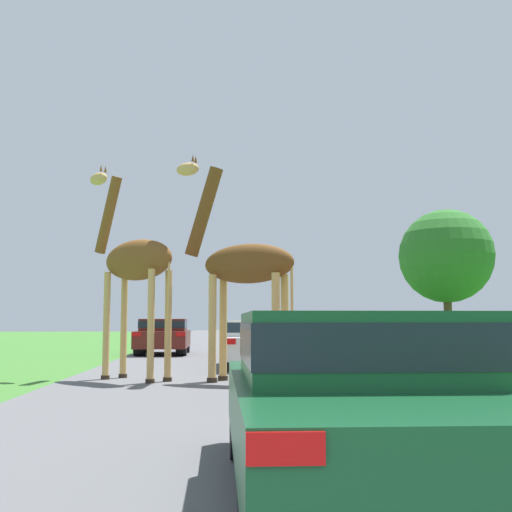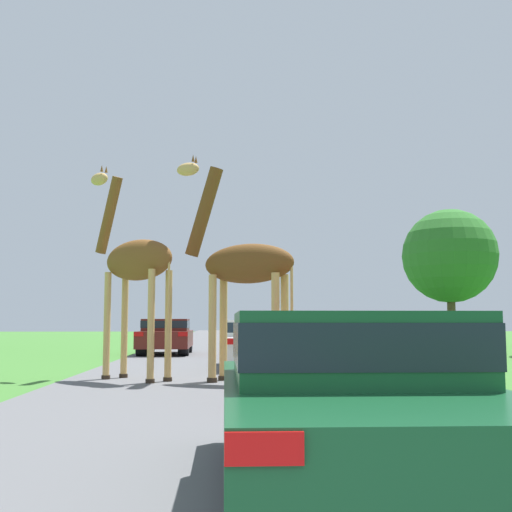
{
  "view_description": "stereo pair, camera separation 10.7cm",
  "coord_description": "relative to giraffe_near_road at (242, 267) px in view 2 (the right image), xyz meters",
  "views": [
    {
      "loc": [
        -0.06,
        0.16,
        1.29
      ],
      "look_at": [
        0.72,
        13.76,
        2.67
      ],
      "focal_mm": 45.0,
      "sensor_mm": 36.0,
      "label": 1
    },
    {
      "loc": [
        0.05,
        0.15,
        1.29
      ],
      "look_at": [
        0.72,
        13.76,
        2.67
      ],
      "focal_mm": 45.0,
      "sensor_mm": 36.0,
      "label": 2
    }
  ],
  "objects": [
    {
      "name": "giraffe_near_road",
      "position": [
        0.0,
        0.0,
        0.0
      ],
      "size": [
        2.72,
        1.64,
        5.02
      ],
      "rotation": [
        0.0,
        0.0,
        1.11
      ],
      "color": "tan",
      "rests_on": "ground"
    },
    {
      "name": "giraffe_companion",
      "position": [
        -2.37,
        0.67,
        0.1
      ],
      "size": [
        2.35,
        2.13,
        4.98
      ],
      "rotation": [
        0.0,
        0.0,
        0.85
      ],
      "color": "tan",
      "rests_on": "ground"
    },
    {
      "name": "car_rear_follower",
      "position": [
        1.25,
        8.87,
        -1.72
      ],
      "size": [
        1.98,
        4.24,
        1.37
      ],
      "color": "navy",
      "rests_on": "ground"
    },
    {
      "name": "car_queue_right",
      "position": [
        -2.65,
        11.69,
        -1.71
      ],
      "size": [
        1.93,
        4.09,
        1.37
      ],
      "color": "#561914",
      "rests_on": "ground"
    },
    {
      "name": "car_verge_right",
      "position": [
        2.34,
        16.39,
        -1.67
      ],
      "size": [
        1.82,
        4.49,
        1.46
      ],
      "color": "black",
      "rests_on": "ground"
    },
    {
      "name": "car_far_ahead",
      "position": [
        1.73,
        -3.41,
        -1.69
      ],
      "size": [
        1.76,
        4.24,
        1.41
      ],
      "color": "maroon",
      "rests_on": "ground"
    },
    {
      "name": "road",
      "position": [
        -0.42,
        16.17,
        -2.44
      ],
      "size": [
        6.98,
        120.0,
        0.0
      ],
      "color": "#5B5B5E",
      "rests_on": "ground"
    },
    {
      "name": "car_queue_left",
      "position": [
        0.54,
        4.24,
        -1.73
      ],
      "size": [
        1.89,
        4.0,
        1.31
      ],
      "color": "silver",
      "rests_on": "ground"
    },
    {
      "name": "car_lead_maroon",
      "position": [
        0.53,
        -8.82,
        -1.71
      ],
      "size": [
        1.8,
        4.42,
        1.35
      ],
      "color": "#144C28",
      "rests_on": "ground"
    },
    {
      "name": "tree_left_edge",
      "position": [
        11.97,
        20.66,
        2.38
      ],
      "size": [
        5.14,
        5.14,
        7.41
      ],
      "color": "brown",
      "rests_on": "ground"
    }
  ]
}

